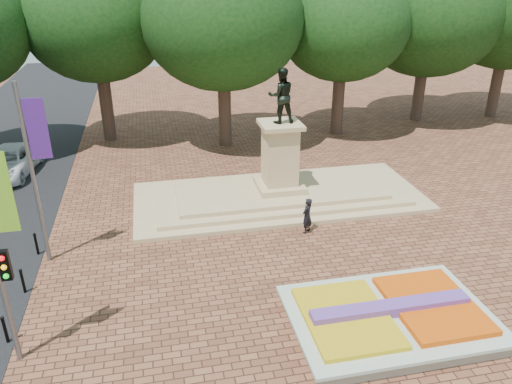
# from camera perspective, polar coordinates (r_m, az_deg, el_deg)

# --- Properties ---
(ground) EXTENTS (90.00, 90.00, 0.00)m
(ground) POSITION_cam_1_polar(r_m,az_deg,el_deg) (18.09, 9.16, -11.46)
(ground) COLOR brown
(ground) RESTS_ON ground
(flower_bed) EXTENTS (6.30, 4.30, 0.91)m
(flower_bed) POSITION_cam_1_polar(r_m,az_deg,el_deg) (16.80, 15.08, -13.68)
(flower_bed) COLOR gray
(flower_bed) RESTS_ON ground
(monument) EXTENTS (14.00, 6.00, 6.40)m
(monument) POSITION_cam_1_polar(r_m,az_deg,el_deg) (24.28, 2.69, 1.09)
(monument) COLOR tan
(monument) RESTS_ON ground
(tree_row_back) EXTENTS (44.80, 8.80, 10.43)m
(tree_row_back) POSITION_cam_1_polar(r_m,az_deg,el_deg) (32.76, 2.41, 17.77)
(tree_row_back) COLOR #33251C
(tree_row_back) RESTS_ON ground
(van) EXTENTS (3.16, 5.60, 1.48)m
(van) POSITION_cam_1_polar(r_m,az_deg,el_deg) (30.39, -26.45, 3.10)
(van) COLOR white
(van) RESTS_ON ground
(pedestrian) EXTENTS (0.69, 0.67, 1.60)m
(pedestrian) POSITION_cam_1_polar(r_m,az_deg,el_deg) (21.36, 5.86, -2.70)
(pedestrian) COLOR black
(pedestrian) RESTS_ON ground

